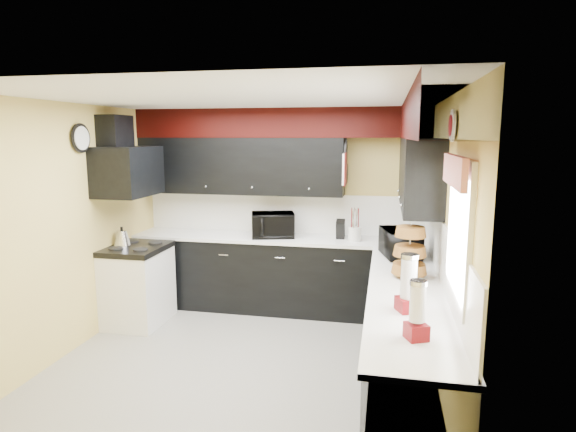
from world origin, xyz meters
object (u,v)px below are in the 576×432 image
object	(u,v)px
knife_block	(341,230)
kettle	(122,238)
microwave	(401,243)
toaster_oven	(273,225)
utensil_crock	(355,234)

from	to	relation	value
knife_block	kettle	xyz separation A→B (m)	(-2.46, -0.77, -0.05)
microwave	kettle	world-z (taller)	microwave
microwave	knife_block	distance (m)	1.02
microwave	kettle	xyz separation A→B (m)	(-3.15, -0.02, -0.08)
microwave	kettle	size ratio (longest dim) A/B	2.70
toaster_oven	kettle	bearing A→B (deg)	-171.90
kettle	utensil_crock	bearing A→B (deg)	14.55
microwave	knife_block	world-z (taller)	microwave
toaster_oven	utensil_crock	size ratio (longest dim) A/B	3.16
utensil_crock	kettle	world-z (taller)	utensil_crock
toaster_oven	knife_block	distance (m)	0.83
knife_block	microwave	bearing A→B (deg)	-48.44
toaster_oven	utensil_crock	world-z (taller)	toaster_oven
toaster_oven	kettle	distance (m)	1.78
toaster_oven	microwave	size ratio (longest dim) A/B	1.00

